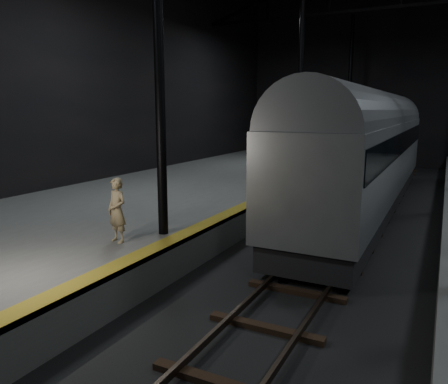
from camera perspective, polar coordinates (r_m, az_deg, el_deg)
The scene contains 6 objects.
ground at distance 14.49m, azimuth 14.28°, elevation -7.02°, with size 44.00×44.00×0.00m, color black.
platform_left at distance 17.48m, azimuth -10.35°, elevation -2.12°, with size 9.00×43.80×1.00m, color #525250.
tactile_strip at distance 15.22m, azimuth 2.45°, elevation -1.92°, with size 0.50×43.80×0.01m, color olive.
track at distance 14.47m, azimuth 14.29°, elevation -6.77°, with size 2.40×43.00×0.24m.
train at distance 19.29m, azimuth 18.33°, elevation 5.65°, with size 2.82×18.83×5.03m.
woman at distance 11.35m, azimuth -13.80°, elevation -2.34°, with size 0.60×0.40×1.66m, color tan.
Camera 1 is at (2.91, -13.52, 4.33)m, focal length 35.00 mm.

